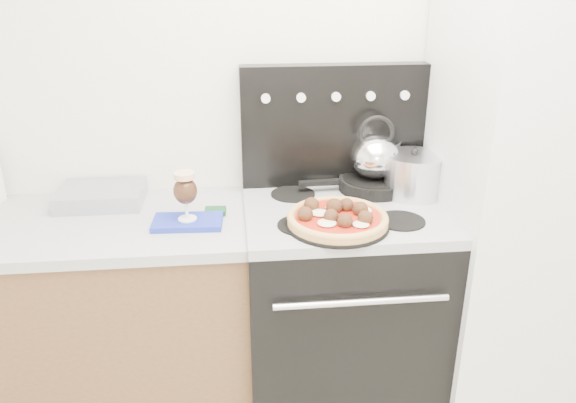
{
  "coord_description": "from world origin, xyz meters",
  "views": [
    {
      "loc": [
        -0.34,
        -0.78,
        1.77
      ],
      "look_at": [
        -0.15,
        1.05,
        1.01
      ],
      "focal_mm": 35.0,
      "sensor_mm": 36.0,
      "label": 1
    }
  ],
  "objects": [
    {
      "name": "cooktop",
      "position": [
        0.08,
        1.18,
        0.9
      ],
      "size": [
        0.76,
        0.65,
        0.04
      ],
      "primitive_type": "cube",
      "color": "#ADADB2",
      "rests_on": "stove_body"
    },
    {
      "name": "stove_body",
      "position": [
        0.08,
        1.18,
        0.44
      ],
      "size": [
        0.76,
        0.65,
        0.88
      ],
      "primitive_type": "cube",
      "color": "black",
      "rests_on": "ground"
    },
    {
      "name": "foil_sheet",
      "position": [
        -0.86,
        1.36,
        0.93
      ],
      "size": [
        0.33,
        0.24,
        0.07
      ],
      "primitive_type": "cube",
      "rotation": [
        0.0,
        0.0,
        -0.0
      ],
      "color": "silver",
      "rests_on": "countertop"
    },
    {
      "name": "pizza",
      "position": [
        0.02,
        1.01,
        0.96
      ],
      "size": [
        0.43,
        0.43,
        0.05
      ],
      "primitive_type": null,
      "rotation": [
        0.0,
        0.0,
        -0.24
      ],
      "color": "tan",
      "rests_on": "pizza_pan"
    },
    {
      "name": "room_shell",
      "position": [
        0.0,
        0.29,
        1.25
      ],
      "size": [
        3.52,
        3.01,
        2.52
      ],
      "color": "beige",
      "rests_on": "ground"
    },
    {
      "name": "base_cabinet",
      "position": [
        -1.02,
        1.2,
        0.43
      ],
      "size": [
        1.45,
        0.6,
        0.86
      ],
      "primitive_type": "cube",
      "color": "brown",
      "rests_on": "ground"
    },
    {
      "name": "tea_kettle",
      "position": [
        0.24,
        1.35,
        1.08
      ],
      "size": [
        0.22,
        0.22,
        0.22
      ],
      "primitive_type": null,
      "rotation": [
        0.0,
        0.0,
        0.12
      ],
      "color": "white",
      "rests_on": "skillet"
    },
    {
      "name": "oven_mitt",
      "position": [
        -0.51,
        1.12,
        0.91
      ],
      "size": [
        0.26,
        0.16,
        0.02
      ],
      "primitive_type": "cube",
      "rotation": [
        0.0,
        0.0,
        -0.05
      ],
      "color": "#1F31AD",
      "rests_on": "countertop"
    },
    {
      "name": "skillet",
      "position": [
        0.24,
        1.35,
        0.95
      ],
      "size": [
        0.3,
        0.3,
        0.05
      ],
      "primitive_type": "cylinder",
      "rotation": [
        0.0,
        0.0,
        0.08
      ],
      "color": "black",
      "rests_on": "cooktop"
    },
    {
      "name": "beer_glass",
      "position": [
        -0.51,
        1.12,
        1.01
      ],
      "size": [
        0.1,
        0.1,
        0.19
      ],
      "primitive_type": null,
      "rotation": [
        0.0,
        0.0,
        0.18
      ],
      "color": "#341D11",
      "rests_on": "oven_mitt"
    },
    {
      "name": "fridge",
      "position": [
        0.78,
        1.15,
        0.95
      ],
      "size": [
        0.64,
        0.68,
        1.9
      ],
      "primitive_type": "cube",
      "color": "silver",
      "rests_on": "ground"
    },
    {
      "name": "backguard",
      "position": [
        0.08,
        1.45,
        1.17
      ],
      "size": [
        0.76,
        0.08,
        0.5
      ],
      "primitive_type": "cube",
      "color": "black",
      "rests_on": "cooktop"
    },
    {
      "name": "pizza_pan",
      "position": [
        0.02,
        1.01,
        0.93
      ],
      "size": [
        0.41,
        0.41,
        0.01
      ],
      "primitive_type": "cylinder",
      "rotation": [
        0.0,
        0.0,
        0.11
      ],
      "color": "black",
      "rests_on": "cooktop"
    },
    {
      "name": "countertop",
      "position": [
        -1.02,
        1.2,
        0.88
      ],
      "size": [
        1.48,
        0.63,
        0.04
      ],
      "primitive_type": "cube",
      "color": "#B2B2B6",
      "rests_on": "base_cabinet"
    },
    {
      "name": "stock_pot",
      "position": [
        0.38,
        1.27,
        1.0
      ],
      "size": [
        0.23,
        0.23,
        0.16
      ],
      "primitive_type": "cylinder",
      "rotation": [
        0.0,
        0.0,
        0.04
      ],
      "color": "silver",
      "rests_on": "cooktop"
    }
  ]
}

